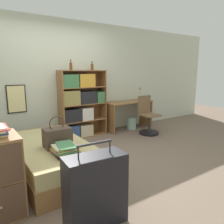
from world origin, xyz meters
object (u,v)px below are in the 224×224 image
(waste_bin, at_px, (131,123))
(desk_lamp, at_px, (141,90))
(handbag, at_px, (57,137))
(bookcase, at_px, (80,104))
(suitcase, at_px, (95,190))
(bottle_brown, at_px, (92,67))
(bed, at_px, (51,157))
(bottle_green, at_px, (71,66))
(desk, at_px, (128,110))
(desk_chair, at_px, (148,122))
(book_stack_on_bed, at_px, (65,149))

(waste_bin, bearing_deg, desk_lamp, 5.10)
(handbag, height_order, bookcase, bookcase)
(handbag, xyz_separation_m, bookcase, (1.11, 1.57, 0.17))
(suitcase, xyz_separation_m, bottle_brown, (1.52, 2.74, 1.23))
(suitcase, distance_m, desk_lamp, 3.96)
(bed, height_order, bottle_brown, bottle_brown)
(handbag, distance_m, bottle_green, 2.08)
(bookcase, height_order, desk, bookcase)
(bottle_brown, xyz_separation_m, waste_bin, (1.06, -0.15, -1.44))
(desk_lamp, bearing_deg, waste_bin, -174.90)
(desk, relative_size, desk_lamp, 2.98)
(bed, xyz_separation_m, desk_lamp, (2.86, 1.22, 0.78))
(handbag, xyz_separation_m, suitcase, (-0.06, -1.16, -0.23))
(bottle_brown, distance_m, desk_chair, 1.84)
(bookcase, height_order, desk_chair, bookcase)
(book_stack_on_bed, bearing_deg, bottle_green, 63.36)
(suitcase, distance_m, waste_bin, 3.66)
(desk, xyz_separation_m, desk_lamp, (0.38, -0.02, 0.49))
(desk_chair, relative_size, waste_bin, 3.12)
(bottle_green, bearing_deg, book_stack_on_bed, -116.64)
(desk_lamp, distance_m, waste_bin, 0.91)
(handbag, distance_m, bottle_brown, 2.37)
(book_stack_on_bed, distance_m, suitcase, 0.83)
(bookcase, bearing_deg, waste_bin, -5.50)
(bottle_brown, relative_size, desk, 0.16)
(suitcase, bearing_deg, bottle_brown, 61.04)
(book_stack_on_bed, distance_m, bottle_green, 2.39)
(bed, xyz_separation_m, waste_bin, (2.55, 1.19, -0.08))
(bottle_brown, bearing_deg, waste_bin, -8.01)
(desk_lamp, height_order, desk_chair, desk_lamp)
(bottle_brown, bearing_deg, handbag, -132.62)
(book_stack_on_bed, height_order, desk, desk)
(bookcase, bearing_deg, bottle_brown, 2.33)
(waste_bin, bearing_deg, suitcase, -134.83)
(handbag, height_order, desk_chair, desk_chair)
(desk_chair, bearing_deg, bookcase, 154.58)
(suitcase, xyz_separation_m, bottle_green, (0.99, 2.73, 1.24))
(bottle_green, relative_size, desk_chair, 0.24)
(bottle_green, relative_size, waste_bin, 0.76)
(suitcase, relative_size, bottle_green, 3.83)
(suitcase, xyz_separation_m, waste_bin, (2.58, 2.59, -0.21))
(handbag, relative_size, bottle_brown, 2.29)
(bed, xyz_separation_m, book_stack_on_bed, (0.00, -0.59, 0.30))
(handbag, bearing_deg, bottle_green, 59.31)
(handbag, height_order, book_stack_on_bed, handbag)
(bed, bearing_deg, bottle_green, 53.98)
(handbag, height_order, bottle_green, bottle_green)
(desk, distance_m, desk_lamp, 0.62)
(bed, distance_m, bottle_brown, 2.42)
(suitcase, bearing_deg, desk, 46.48)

